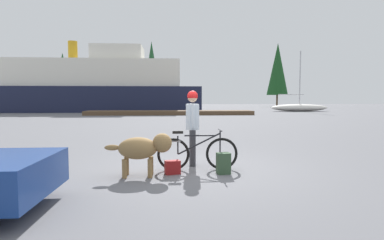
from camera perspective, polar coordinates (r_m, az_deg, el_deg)
name	(u,v)px	position (r m, az deg, el deg)	size (l,w,h in m)	color
ground_plane	(193,169)	(7.20, 0.22, -9.03)	(160.00, 160.00, 0.00)	slate
bicycle	(197,153)	(7.06, 0.94, -6.03)	(1.83, 0.44, 0.92)	black
person_cyclist	(193,120)	(7.47, 0.10, 0.00)	(0.32, 0.53, 1.81)	#333338
dog	(143,148)	(6.55, -8.97, -5.10)	(1.39, 0.54, 0.90)	olive
backpack	(223,163)	(6.77, 5.79, -7.92)	(0.28, 0.20, 0.46)	#334C33
handbag_pannier	(173,167)	(6.75, -3.59, -8.66)	(0.32, 0.18, 0.29)	maroon
dock_pier	(170,113)	(30.98, -4.08, 1.35)	(16.43, 2.56, 0.40)	brown
ferry_boat	(99,87)	(40.45, -16.63, 5.79)	(25.04, 7.85, 8.60)	#191E38
sailboat_moored	(299,107)	(41.29, 19.09, 2.20)	(7.25, 2.03, 7.51)	silver
pine_tree_far_left	(63,73)	(63.85, -22.60, 8.02)	(3.01, 3.01, 10.14)	#4C331E
pine_tree_center	(152,66)	(59.74, -7.41, 9.85)	(2.89, 2.89, 12.30)	#4C331E
pine_tree_far_right	(278,69)	(62.57, 15.43, 8.99)	(4.01, 4.01, 12.17)	#4C331E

